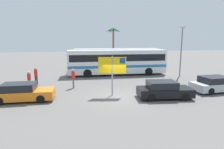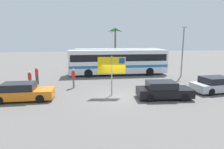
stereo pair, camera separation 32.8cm
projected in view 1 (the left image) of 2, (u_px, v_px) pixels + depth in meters
ground at (120, 97)px, 14.71m from camera, size 120.00×120.00×0.00m
bus_front_coach at (117, 61)px, 23.97m from camera, size 12.35×2.56×3.17m
bus_rear_coach at (117, 58)px, 27.60m from camera, size 12.35×2.56×3.17m
ferry_sign at (113, 67)px, 14.83m from camera, size 2.19×0.37×3.20m
car_silver at (216, 84)px, 16.33m from camera, size 4.54×2.24×1.32m
car_orange at (22, 92)px, 13.75m from camera, size 4.39×1.70×1.32m
car_black at (164, 90)px, 14.45m from camera, size 4.24×2.09×1.32m
pedestrian_near_sign at (73, 77)px, 17.33m from camera, size 0.32×0.32×1.82m
pedestrian_by_bus at (36, 74)px, 18.75m from camera, size 0.32×0.32×1.74m
pedestrian_crossing_lot at (29, 78)px, 17.30m from camera, size 0.32×0.32×1.58m
lamp_post_left_side at (181, 49)px, 22.73m from camera, size 0.56×0.20×5.98m
palm_tree_seaside at (113, 35)px, 34.92m from camera, size 3.11×3.03×6.66m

